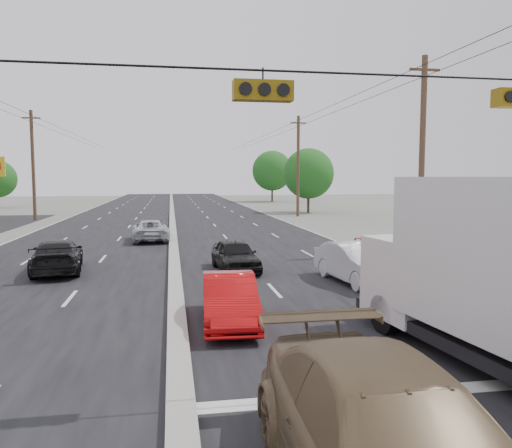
{
  "coord_description": "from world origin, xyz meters",
  "views": [
    {
      "loc": [
        -0.11,
        -8.71,
        3.96
      ],
      "look_at": [
        3.03,
        9.64,
        2.2
      ],
      "focal_mm": 35.0,
      "sensor_mm": 36.0,
      "label": 1
    }
  ],
  "objects_px": {
    "utility_pole_right_b": "(422,154)",
    "oncoming_near": "(57,256)",
    "utility_pole_right_c": "(298,165)",
    "queue_car_b": "(357,264)",
    "box_truck": "(510,271)",
    "queue_car_e": "(382,248)",
    "tree_right_far": "(272,171)",
    "red_sedan": "(229,300)",
    "tree_right_mid": "(309,174)",
    "queue_car_d": "(409,271)",
    "utility_pole_left_c": "(33,164)",
    "oncoming_far": "(150,230)",
    "queue_car_a": "(235,256)"
  },
  "relations": [
    {
      "from": "utility_pole_right_c",
      "to": "oncoming_near",
      "type": "relative_size",
      "value": 2.1
    },
    {
      "from": "red_sedan",
      "to": "queue_car_d",
      "type": "bearing_deg",
      "value": 24.61
    },
    {
      "from": "red_sedan",
      "to": "tree_right_mid",
      "type": "bearing_deg",
      "value": 74.64
    },
    {
      "from": "tree_right_far",
      "to": "queue_car_b",
      "type": "distance_m",
      "value": 62.12
    },
    {
      "from": "utility_pole_right_b",
      "to": "red_sedan",
      "type": "height_order",
      "value": "utility_pole_right_b"
    },
    {
      "from": "queue_car_d",
      "to": "queue_car_e",
      "type": "xyz_separation_m",
      "value": [
        1.74,
        6.19,
        -0.14
      ]
    },
    {
      "from": "queue_car_e",
      "to": "oncoming_near",
      "type": "bearing_deg",
      "value": 175.32
    },
    {
      "from": "utility_pole_left_c",
      "to": "queue_car_b",
      "type": "height_order",
      "value": "utility_pole_left_c"
    },
    {
      "from": "utility_pole_right_b",
      "to": "queue_car_e",
      "type": "bearing_deg",
      "value": -146.67
    },
    {
      "from": "box_truck",
      "to": "red_sedan",
      "type": "xyz_separation_m",
      "value": [
        -5.32,
        4.03,
        -1.37
      ]
    },
    {
      "from": "utility_pole_right_c",
      "to": "utility_pole_left_c",
      "type": "bearing_deg",
      "value": 180.0
    },
    {
      "from": "utility_pole_right_c",
      "to": "queue_car_b",
      "type": "xyz_separation_m",
      "value": [
        -5.8,
        -31.27,
        -4.36
      ]
    },
    {
      "from": "utility_pole_left_c",
      "to": "utility_pole_right_b",
      "type": "relative_size",
      "value": 1.0
    },
    {
      "from": "utility_pole_right_b",
      "to": "oncoming_near",
      "type": "distance_m",
      "value": 17.98
    },
    {
      "from": "tree_right_far",
      "to": "utility_pole_right_b",
      "type": "bearing_deg",
      "value": -93.64
    },
    {
      "from": "tree_right_far",
      "to": "queue_car_d",
      "type": "bearing_deg",
      "value": -97.35
    },
    {
      "from": "utility_pole_left_c",
      "to": "utility_pole_right_c",
      "type": "relative_size",
      "value": 1.0
    },
    {
      "from": "box_truck",
      "to": "utility_pole_left_c",
      "type": "bearing_deg",
      "value": 108.41
    },
    {
      "from": "queue_car_b",
      "to": "queue_car_d",
      "type": "relative_size",
      "value": 0.85
    },
    {
      "from": "oncoming_near",
      "to": "oncoming_far",
      "type": "xyz_separation_m",
      "value": [
        3.39,
        9.84,
        -0.03
      ]
    },
    {
      "from": "red_sedan",
      "to": "queue_car_d",
      "type": "height_order",
      "value": "queue_car_d"
    },
    {
      "from": "tree_right_far",
      "to": "red_sedan",
      "type": "distance_m",
      "value": 67.38
    },
    {
      "from": "queue_car_b",
      "to": "oncoming_far",
      "type": "relative_size",
      "value": 0.96
    },
    {
      "from": "utility_pole_right_c",
      "to": "box_truck",
      "type": "relative_size",
      "value": 1.24
    },
    {
      "from": "oncoming_near",
      "to": "utility_pole_left_c",
      "type": "bearing_deg",
      "value": -82.09
    },
    {
      "from": "tree_right_far",
      "to": "queue_car_a",
      "type": "bearing_deg",
      "value": -103.05
    },
    {
      "from": "tree_right_mid",
      "to": "tree_right_far",
      "type": "bearing_deg",
      "value": 87.71
    },
    {
      "from": "utility_pole_left_c",
      "to": "utility_pole_right_c",
      "type": "height_order",
      "value": "same"
    },
    {
      "from": "queue_car_a",
      "to": "queue_car_e",
      "type": "bearing_deg",
      "value": 3.67
    },
    {
      "from": "tree_right_far",
      "to": "oncoming_far",
      "type": "height_order",
      "value": "tree_right_far"
    },
    {
      "from": "utility_pole_right_c",
      "to": "oncoming_near",
      "type": "distance_m",
      "value": 32.51
    },
    {
      "from": "box_truck",
      "to": "oncoming_far",
      "type": "xyz_separation_m",
      "value": [
        -8.12,
        22.32,
        -1.38
      ]
    },
    {
      "from": "red_sedan",
      "to": "oncoming_far",
      "type": "bearing_deg",
      "value": 101.85
    },
    {
      "from": "utility_pole_left_c",
      "to": "tree_right_mid",
      "type": "height_order",
      "value": "utility_pole_left_c"
    },
    {
      "from": "utility_pole_right_b",
      "to": "tree_right_far",
      "type": "relative_size",
      "value": 1.23
    },
    {
      "from": "box_truck",
      "to": "queue_car_e",
      "type": "height_order",
      "value": "box_truck"
    },
    {
      "from": "tree_right_far",
      "to": "queue_car_a",
      "type": "height_order",
      "value": "tree_right_far"
    },
    {
      "from": "queue_car_b",
      "to": "queue_car_e",
      "type": "distance_m",
      "value": 5.24
    },
    {
      "from": "tree_right_mid",
      "to": "oncoming_near",
      "type": "distance_m",
      "value": 37.95
    },
    {
      "from": "utility_pole_right_c",
      "to": "tree_right_far",
      "type": "height_order",
      "value": "utility_pole_right_c"
    },
    {
      "from": "tree_right_mid",
      "to": "oncoming_far",
      "type": "xyz_separation_m",
      "value": [
        -16.4,
        -22.34,
        -3.68
      ]
    },
    {
      "from": "utility_pole_left_c",
      "to": "oncoming_near",
      "type": "bearing_deg",
      "value": -74.16
    },
    {
      "from": "utility_pole_left_c",
      "to": "oncoming_near",
      "type": "relative_size",
      "value": 2.1
    },
    {
      "from": "utility_pole_right_b",
      "to": "oncoming_near",
      "type": "relative_size",
      "value": 2.1
    },
    {
      "from": "queue_car_d",
      "to": "utility_pole_right_c",
      "type": "bearing_deg",
      "value": 75.89
    },
    {
      "from": "oncoming_near",
      "to": "queue_car_e",
      "type": "bearing_deg",
      "value": 173.16
    },
    {
      "from": "utility_pole_right_c",
      "to": "queue_car_e",
      "type": "bearing_deg",
      "value": -96.15
    },
    {
      "from": "red_sedan",
      "to": "queue_car_e",
      "type": "relative_size",
      "value": 1.08
    },
    {
      "from": "box_truck",
      "to": "queue_car_a",
      "type": "height_order",
      "value": "box_truck"
    },
    {
      "from": "utility_pole_right_b",
      "to": "queue_car_b",
      "type": "xyz_separation_m",
      "value": [
        -5.8,
        -6.27,
        -4.36
      ]
    }
  ]
}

